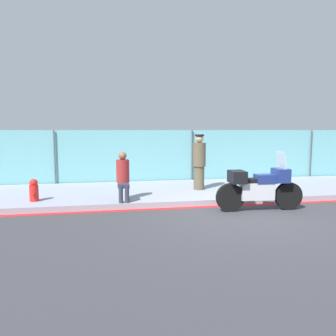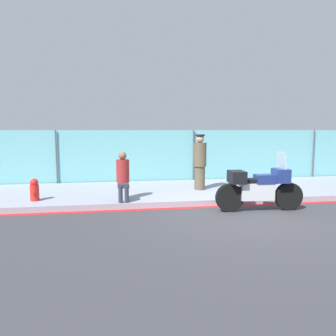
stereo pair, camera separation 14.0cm
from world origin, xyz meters
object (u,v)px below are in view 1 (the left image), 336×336
object	(u,v)px
motorcycle	(259,187)
fire_hydrant	(34,190)
officer_standing	(199,162)
person_seated_on_curb	(123,173)

from	to	relation	value
motorcycle	fire_hydrant	size ratio (longest dim) A/B	3.77
officer_standing	motorcycle	bearing A→B (deg)	-68.35
officer_standing	person_seated_on_curb	size ratio (longest dim) A/B	1.34
motorcycle	fire_hydrant	bearing A→B (deg)	168.85
person_seated_on_curb	fire_hydrant	world-z (taller)	person_seated_on_curb
motorcycle	person_seated_on_curb	xyz separation A→B (m)	(-3.29, 1.13, 0.27)
officer_standing	fire_hydrant	xyz separation A→B (m)	(-4.69, -0.85, -0.58)
motorcycle	person_seated_on_curb	size ratio (longest dim) A/B	1.73
officer_standing	person_seated_on_curb	xyz separation A→B (m)	(-2.39, -1.13, -0.16)
officer_standing	fire_hydrant	bearing A→B (deg)	-169.78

